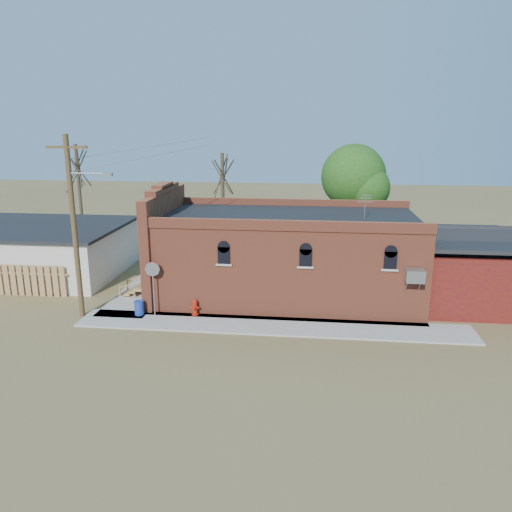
# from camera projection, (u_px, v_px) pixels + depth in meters

# --- Properties ---
(ground) EXTENTS (120.00, 120.00, 0.00)m
(ground) POSITION_uv_depth(u_px,v_px,m) (239.00, 333.00, 23.29)
(ground) COLOR brown
(ground) RESTS_ON ground
(sidewalk_south) EXTENTS (19.00, 2.20, 0.08)m
(sidewalk_south) POSITION_uv_depth(u_px,v_px,m) (272.00, 326.00, 23.98)
(sidewalk_south) COLOR #9E9991
(sidewalk_south) RESTS_ON ground
(sidewalk_west) EXTENTS (2.60, 10.00, 0.08)m
(sidewalk_west) POSITION_uv_depth(u_px,v_px,m) (149.00, 287.00, 29.73)
(sidewalk_west) COLOR #9E9991
(sidewalk_west) RESTS_ON ground
(brick_bar) EXTENTS (16.40, 7.97, 6.30)m
(brick_bar) POSITION_uv_depth(u_px,v_px,m) (282.00, 255.00, 27.78)
(brick_bar) COLOR #A34B31
(brick_bar) RESTS_ON ground
(red_shed) EXTENTS (5.40, 6.40, 4.30)m
(red_shed) POSITION_uv_depth(u_px,v_px,m) (465.00, 262.00, 26.74)
(red_shed) COLOR #5A0F13
(red_shed) RESTS_ON ground
(wood_fence) EXTENTS (5.20, 0.10, 1.80)m
(wood_fence) POSITION_uv_depth(u_px,v_px,m) (24.00, 280.00, 28.10)
(wood_fence) COLOR #966C44
(wood_fence) RESTS_ON ground
(utility_pole) EXTENTS (3.12, 0.26, 9.00)m
(utility_pole) POSITION_uv_depth(u_px,v_px,m) (75.00, 224.00, 24.10)
(utility_pole) COLOR #432E1B
(utility_pole) RESTS_ON ground
(tree_bare_near) EXTENTS (2.80, 2.80, 7.65)m
(tree_bare_near) POSITION_uv_depth(u_px,v_px,m) (222.00, 175.00, 34.56)
(tree_bare_near) COLOR #4E412C
(tree_bare_near) RESTS_ON ground
(tree_bare_far) EXTENTS (2.80, 2.80, 8.16)m
(tree_bare_far) POSITION_uv_depth(u_px,v_px,m) (77.00, 167.00, 36.61)
(tree_bare_far) COLOR #4E412C
(tree_bare_far) RESTS_ON ground
(tree_leafy) EXTENTS (4.40, 4.40, 8.15)m
(tree_leafy) POSITION_uv_depth(u_px,v_px,m) (353.00, 177.00, 34.07)
(tree_leafy) COLOR #4E412C
(tree_leafy) RESTS_ON ground
(fire_hydrant) EXTENTS (0.48, 0.46, 0.83)m
(fire_hydrant) POSITION_uv_depth(u_px,v_px,m) (195.00, 307.00, 25.16)
(fire_hydrant) COLOR #A51909
(fire_hydrant) RESTS_ON sidewalk_south
(stop_sign) EXTENTS (0.76, 0.17, 2.79)m
(stop_sign) POSITION_uv_depth(u_px,v_px,m) (153.00, 274.00, 24.74)
(stop_sign) COLOR gray
(stop_sign) RESTS_ON sidewalk_south
(trash_barrel) EXTENTS (0.53, 0.53, 0.73)m
(trash_barrel) POSITION_uv_depth(u_px,v_px,m) (139.00, 308.00, 25.19)
(trash_barrel) COLOR navy
(trash_barrel) RESTS_ON sidewalk_west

